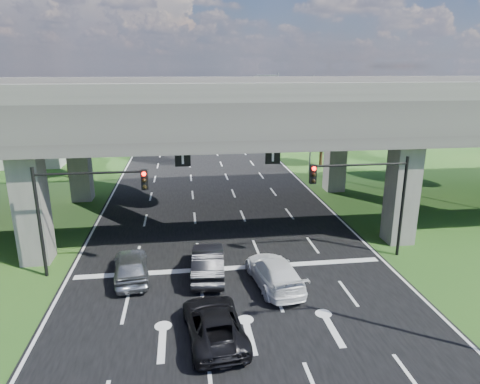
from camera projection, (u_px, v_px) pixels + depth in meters
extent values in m
plane|color=#214D19|center=(240.00, 301.00, 20.51)|extent=(160.00, 160.00, 0.00)
cube|color=black|center=(221.00, 227.00, 30.02)|extent=(18.00, 120.00, 0.03)
cube|color=#32302E|center=(217.00, 109.00, 29.66)|extent=(80.00, 15.00, 2.00)
cube|color=#62605B|center=(228.00, 93.00, 22.35)|extent=(80.00, 0.50, 1.00)
cube|color=#62605B|center=(210.00, 83.00, 36.13)|extent=(80.00, 0.50, 1.00)
cube|color=#62605B|center=(31.00, 203.00, 23.83)|extent=(1.60, 1.60, 7.00)
cube|color=#62605B|center=(79.00, 159.00, 35.24)|extent=(1.60, 1.60, 7.00)
cube|color=#62605B|center=(402.00, 189.00, 26.63)|extent=(1.60, 1.60, 7.00)
cube|color=#62605B|center=(336.00, 152.00, 38.04)|extent=(1.60, 1.60, 7.00)
cube|color=black|center=(183.00, 159.00, 23.25)|extent=(0.85, 0.06, 0.85)
cube|color=black|center=(273.00, 156.00, 23.89)|extent=(0.85, 0.06, 0.85)
cylinder|color=black|center=(402.00, 207.00, 24.74)|extent=(0.18, 0.18, 6.00)
cylinder|color=black|center=(360.00, 165.00, 23.66)|extent=(5.50, 0.12, 0.12)
cube|color=black|center=(313.00, 174.00, 23.25)|extent=(0.35, 0.28, 1.05)
sphere|color=#FF0C05|center=(314.00, 169.00, 23.00)|extent=(0.22, 0.22, 0.22)
cylinder|color=black|center=(40.00, 223.00, 22.20)|extent=(0.18, 0.18, 6.00)
cylinder|color=black|center=(89.00, 173.00, 21.81)|extent=(5.50, 0.12, 0.12)
cube|color=black|center=(145.00, 180.00, 22.10)|extent=(0.35, 0.28, 1.05)
sphere|color=#FF0C05|center=(144.00, 174.00, 21.85)|extent=(0.22, 0.22, 0.22)
cylinder|color=gray|center=(311.00, 126.00, 43.26)|extent=(0.16, 0.16, 10.00)
cylinder|color=gray|center=(299.00, 78.00, 41.74)|extent=(3.00, 0.10, 0.10)
cube|color=gray|center=(284.00, 80.00, 41.58)|extent=(0.60, 0.25, 0.18)
cylinder|color=gray|center=(277.00, 111.00, 58.47)|extent=(0.16, 0.16, 10.00)
cylinder|color=gray|center=(267.00, 75.00, 56.95)|extent=(3.00, 0.10, 0.10)
cube|color=gray|center=(256.00, 76.00, 56.79)|extent=(0.60, 0.25, 0.18)
cylinder|color=black|center=(68.00, 161.00, 42.99)|extent=(0.36, 0.36, 3.30)
sphere|color=#184412|center=(65.00, 132.00, 42.14)|extent=(4.50, 4.50, 4.50)
sphere|color=#184412|center=(67.00, 118.00, 41.52)|extent=(3.60, 3.60, 3.60)
sphere|color=#184412|center=(64.00, 140.00, 42.74)|extent=(3.30, 3.30, 3.30)
cylinder|color=black|center=(59.00, 150.00, 50.27)|extent=(0.36, 0.36, 2.86)
sphere|color=#184412|center=(56.00, 127.00, 49.54)|extent=(3.90, 3.90, 3.90)
sphere|color=#184412|center=(58.00, 118.00, 48.97)|extent=(3.12, 3.12, 3.12)
sphere|color=#184412|center=(55.00, 134.00, 50.10)|extent=(2.86, 2.86, 2.86)
cylinder|color=black|center=(105.00, 136.00, 58.29)|extent=(0.36, 0.36, 3.52)
sphere|color=#184412|center=(103.00, 112.00, 57.39)|extent=(4.80, 4.80, 4.80)
sphere|color=#184412|center=(105.00, 101.00, 56.75)|extent=(3.84, 3.84, 3.84)
sphere|color=#184412|center=(102.00, 119.00, 58.00)|extent=(3.52, 3.52, 3.52)
cylinder|color=black|center=(321.00, 152.00, 48.36)|extent=(0.36, 0.36, 3.08)
sphere|color=#184412|center=(322.00, 127.00, 47.56)|extent=(4.20, 4.20, 4.20)
sphere|color=#184412|center=(327.00, 116.00, 46.97)|extent=(3.36, 3.36, 3.36)
sphere|color=#184412|center=(318.00, 134.00, 48.14)|extent=(3.08, 3.08, 3.08)
cylinder|color=black|center=(324.00, 141.00, 56.37)|extent=(0.36, 0.36, 2.86)
sphere|color=#184412|center=(325.00, 121.00, 55.64)|extent=(3.90, 3.90, 3.90)
sphere|color=#184412|center=(329.00, 112.00, 55.08)|extent=(3.12, 3.12, 3.12)
sphere|color=#184412|center=(322.00, 126.00, 56.20)|extent=(2.86, 2.86, 2.86)
cylinder|color=black|center=(281.00, 131.00, 63.41)|extent=(0.36, 0.36, 3.30)
sphere|color=#184412|center=(281.00, 110.00, 62.56)|extent=(4.50, 4.50, 4.50)
sphere|color=#184412|center=(285.00, 101.00, 61.95)|extent=(3.60, 3.60, 3.60)
sphere|color=#184412|center=(279.00, 116.00, 63.16)|extent=(3.30, 3.30, 3.30)
imported|color=#909497|center=(131.00, 266.00, 22.46)|extent=(2.28, 4.59, 1.50)
imported|color=black|center=(208.00, 262.00, 22.79)|extent=(1.94, 4.81, 1.55)
imported|color=white|center=(274.00, 272.00, 21.79)|extent=(2.65, 5.20, 1.45)
imported|color=black|center=(214.00, 324.00, 17.53)|extent=(2.70, 5.02, 1.34)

